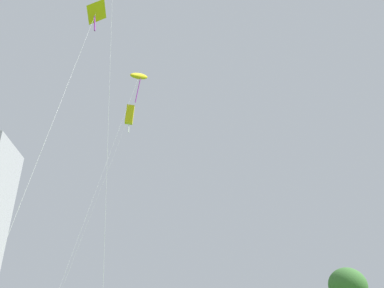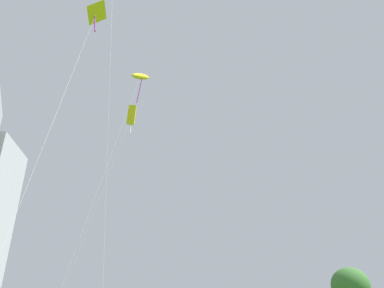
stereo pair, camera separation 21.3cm
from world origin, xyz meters
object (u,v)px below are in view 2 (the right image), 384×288
kite_flying_0 (140,77)px  kite_flying_2 (131,115)px  kite_flying_1 (96,15)px  park_tree_0 (351,286)px

kite_flying_0 → kite_flying_2: (-0.91, 5.63, -1.98)m
kite_flying_1 → park_tree_0: kite_flying_1 is taller
park_tree_0 → kite_flying_0: bearing=-175.0°
kite_flying_0 → park_tree_0: kite_flying_0 is taller
kite_flying_2 → kite_flying_0: bearing=-80.9°
kite_flying_0 → park_tree_0: (22.98, 1.99, -22.68)m
kite_flying_0 → kite_flying_1: kite_flying_0 is taller
kite_flying_1 → kite_flying_0: bearing=78.8°
kite_flying_0 → kite_flying_1: size_ratio=1.29×
kite_flying_1 → park_tree_0: (26.14, 17.92, -16.20)m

